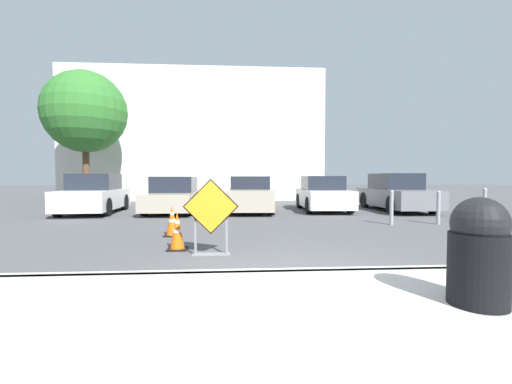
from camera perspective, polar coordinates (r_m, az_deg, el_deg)
name	(u,v)px	position (r m, az deg, el deg)	size (l,w,h in m)	color
ground_plane	(254,210)	(14.75, -0.33, -3.03)	(96.00, 96.00, 0.00)	#4C4C4F
sidewalk_strip	(326,313)	(3.68, 11.62, -19.17)	(22.13, 2.72, 0.14)	#ADAAA3
curb_lip	(299,274)	(4.93, 7.26, -13.47)	(22.13, 0.20, 0.14)	#ADAAA3
road_closed_sign	(211,214)	(6.26, -7.53, -3.62)	(1.01, 0.20, 1.40)	black
traffic_cone_nearest	(177,231)	(6.91, -12.99, -6.40)	(0.38, 0.38, 0.75)	black
traffic_cone_second	(172,221)	(8.52, -13.80, -4.73)	(0.38, 0.38, 0.74)	black
parked_car_nearest	(95,195)	(14.97, -25.31, -0.46)	(2.05, 4.18, 1.55)	silver
parked_car_second	(174,196)	(14.28, -13.44, -0.65)	(1.95, 4.30, 1.44)	#A39984
parked_car_third	(250,195)	(14.14, -0.95, -0.54)	(1.96, 4.33, 1.45)	#A39984
parked_car_fourth	(323,195)	(14.82, 11.04, -0.43)	(1.97, 4.12, 1.47)	silver
parked_car_fifth	(396,193)	(15.70, 22.24, -0.23)	(1.88, 4.60, 1.58)	slate
trash_bin	(479,251)	(4.13, 33.13, -8.24)	(0.56, 0.56, 1.09)	black
bollard_nearest	(392,207)	(10.95, 21.66, -2.27)	(0.12, 0.12, 1.04)	gray
bollard_second	(438,207)	(11.66, 28.12, -2.16)	(0.12, 0.12, 1.02)	gray
bollard_third	(484,205)	(12.49, 33.80, -1.80)	(0.12, 0.12, 1.10)	gray
building_facade_backdrop	(198,138)	(23.10, -9.71, 8.79)	(15.69, 5.00, 7.93)	beige
street_tree_behind_lot	(85,112)	(19.23, -26.61, 11.81)	(3.98, 3.98, 6.63)	#513823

